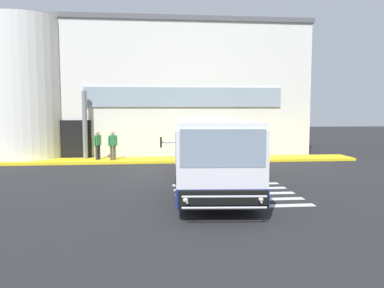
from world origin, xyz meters
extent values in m
cube|color=#232326|center=(0.00, 0.00, -0.01)|extent=(80.00, 90.00, 0.02)
cube|color=silver|center=(2.00, -6.00, 0.00)|extent=(4.40, 0.36, 0.01)
cube|color=silver|center=(2.00, -5.10, 0.00)|extent=(4.40, 0.36, 0.01)
cube|color=silver|center=(2.00, -4.20, 0.00)|extent=(4.40, 0.36, 0.01)
cube|color=silver|center=(2.00, -3.30, 0.00)|extent=(4.40, 0.36, 0.01)
cube|color=silver|center=(2.00, -2.40, 0.00)|extent=(4.40, 0.36, 0.01)
cube|color=silver|center=(0.00, 12.00, 4.21)|extent=(18.13, 12.00, 8.42)
cube|color=#56565B|center=(0.00, 12.00, 8.57)|extent=(18.33, 12.20, 0.30)
cylinder|color=silver|center=(-8.57, 6.50, 4.21)|extent=(4.40, 4.40, 8.42)
cube|color=black|center=(-5.57, 5.95, 1.20)|extent=(1.80, 0.16, 2.40)
cube|color=#8C9EAD|center=(1.00, 5.96, 3.80)|extent=(12.13, 0.10, 1.20)
cube|color=yellow|center=(0.00, 4.80, 0.07)|extent=(22.13, 2.00, 0.15)
cylinder|color=slate|center=(-4.94, 5.40, 2.14)|extent=(0.28, 0.28, 3.98)
cube|color=silver|center=(1.32, -2.50, 1.42)|extent=(3.36, 10.20, 2.15)
cube|color=navy|center=(1.32, -2.50, 0.62)|extent=(3.40, 10.24, 0.55)
cube|color=silver|center=(1.32, -2.50, 2.60)|extent=(3.24, 9.99, 0.20)
cube|color=gray|center=(0.92, -7.44, 2.02)|extent=(2.35, 0.31, 1.05)
cube|color=gray|center=(2.64, -2.30, 1.92)|extent=(0.76, 8.80, 0.95)
cube|color=gray|center=(0.05, -2.09, 1.92)|extent=(0.76, 8.80, 0.95)
cube|color=black|center=(0.92, -7.44, 2.38)|extent=(2.15, 0.28, 0.28)
cube|color=black|center=(0.90, -7.57, 0.63)|extent=(2.46, 0.40, 0.52)
sphere|color=beige|center=(1.92, -7.70, 0.65)|extent=(0.18, 0.18, 0.18)
sphere|color=beige|center=(-0.12, -7.53, 0.65)|extent=(0.18, 0.18, 0.18)
cylinder|color=#B7B7BF|center=(-0.56, -7.12, 2.17)|extent=(0.40, 0.08, 0.05)
cube|color=black|center=(-0.76, -7.11, 2.17)|extent=(0.06, 0.20, 0.28)
cylinder|color=black|center=(2.23, -5.79, 0.50)|extent=(0.38, 1.02, 1.00)
cylinder|color=black|center=(-0.11, -5.60, 0.50)|extent=(0.38, 1.02, 1.00)
cylinder|color=black|center=(2.64, -0.79, 0.50)|extent=(0.38, 1.02, 1.00)
cylinder|color=black|center=(0.30, -0.59, 0.50)|extent=(0.38, 1.02, 1.00)
cylinder|color=black|center=(2.75, 0.51, 0.50)|extent=(0.38, 1.02, 1.00)
cylinder|color=black|center=(0.40, 0.70, 0.50)|extent=(0.38, 1.02, 1.00)
cylinder|color=#B7B7BF|center=(0.87, -7.94, 0.50)|extent=(2.25, 0.24, 0.06)
cylinder|color=#B7B7BF|center=(0.87, -7.94, 0.80)|extent=(2.25, 0.24, 0.06)
cylinder|color=#B7B7BF|center=(1.86, -7.82, 0.65)|extent=(0.09, 0.50, 0.05)
cylinder|color=#B7B7BF|center=(-0.08, -7.66, 0.65)|extent=(0.09, 0.50, 0.05)
cylinder|color=#2D2D33|center=(-4.08, 4.88, 0.57)|extent=(0.15, 0.15, 0.85)
cylinder|color=#2D2D33|center=(-4.19, 4.71, 0.57)|extent=(0.15, 0.15, 0.85)
cube|color=#338C4C|center=(-4.14, 4.79, 1.29)|extent=(0.39, 0.44, 0.58)
sphere|color=tan|center=(-4.14, 4.79, 1.71)|extent=(0.23, 0.23, 0.23)
cylinder|color=#338C4C|center=(-4.00, 5.00, 1.24)|extent=(0.09, 0.09, 0.55)
cylinder|color=#338C4C|center=(-4.27, 4.58, 1.24)|extent=(0.09, 0.09, 0.55)
cylinder|color=#4C4233|center=(-3.17, 4.56, 0.57)|extent=(0.15, 0.15, 0.85)
cylinder|color=#4C4233|center=(-3.33, 4.45, 0.57)|extent=(0.15, 0.15, 0.85)
cube|color=#338C4C|center=(-3.25, 4.50, 1.29)|extent=(0.44, 0.40, 0.58)
sphere|color=tan|center=(-3.25, 4.50, 1.71)|extent=(0.23, 0.23, 0.23)
cylinder|color=#338C4C|center=(-3.04, 4.65, 1.24)|extent=(0.09, 0.09, 0.55)
cylinder|color=#338C4C|center=(-3.45, 4.36, 1.24)|extent=(0.09, 0.09, 0.55)
camera|label=1|loc=(-0.99, -17.70, 3.11)|focal=35.93mm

